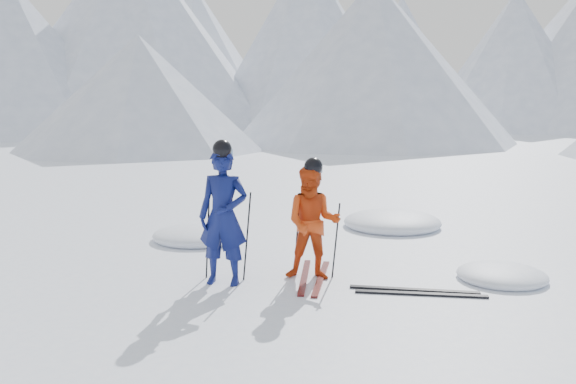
# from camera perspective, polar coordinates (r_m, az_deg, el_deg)

# --- Properties ---
(ground) EXTENTS (160.00, 160.00, 0.00)m
(ground) POSITION_cam_1_polar(r_m,az_deg,el_deg) (8.85, 8.91, -7.97)
(ground) COLOR white
(ground) RESTS_ON ground
(mountain_range) EXTENTS (106.15, 62.94, 15.53)m
(mountain_range) POSITION_cam_1_polar(r_m,az_deg,el_deg) (44.17, 22.79, 13.60)
(mountain_range) COLOR #B2BCD1
(mountain_range) RESTS_ON ground
(skier_blue) EXTENTS (0.71, 0.49, 1.88)m
(skier_blue) POSITION_cam_1_polar(r_m,az_deg,el_deg) (8.32, -6.08, -2.32)
(skier_blue) COLOR #0D1552
(skier_blue) RESTS_ON ground
(skier_red) EXTENTS (0.87, 0.73, 1.62)m
(skier_red) POSITION_cam_1_polar(r_m,az_deg,el_deg) (8.54, 2.35, -2.89)
(skier_red) COLOR red
(skier_red) RESTS_ON ground
(pole_blue_left) EXTENTS (0.12, 0.09, 1.25)m
(pole_blue_left) POSITION_cam_1_polar(r_m,az_deg,el_deg) (8.64, -7.51, -4.05)
(pole_blue_left) COLOR black
(pole_blue_left) RESTS_ON ground
(pole_blue_right) EXTENTS (0.12, 0.07, 1.25)m
(pole_blue_right) POSITION_cam_1_polar(r_m,az_deg,el_deg) (8.53, -3.85, -4.16)
(pole_blue_right) COLOR black
(pole_blue_right) RESTS_ON ground
(pole_red_left) EXTENTS (0.11, 0.09, 1.08)m
(pole_red_left) POSITION_cam_1_polar(r_m,az_deg,el_deg) (8.90, 0.84, -4.17)
(pole_red_left) COLOR black
(pole_red_left) RESTS_ON ground
(pole_red_right) EXTENTS (0.11, 0.08, 1.08)m
(pole_red_right) POSITION_cam_1_polar(r_m,az_deg,el_deg) (8.67, 4.51, -4.55)
(pole_red_right) COLOR black
(pole_red_right) RESTS_ON ground
(ski_worn_left) EXTENTS (0.42, 1.69, 0.03)m
(ski_worn_left) POSITION_cam_1_polar(r_m,az_deg,el_deg) (8.76, 1.55, -7.93)
(ski_worn_left) COLOR black
(ski_worn_left) RESTS_ON ground
(ski_worn_right) EXTENTS (0.30, 1.70, 0.03)m
(ski_worn_right) POSITION_cam_1_polar(r_m,az_deg,el_deg) (8.71, 3.09, -8.05)
(ski_worn_right) COLOR black
(ski_worn_right) RESTS_ON ground
(ski_loose_a) EXTENTS (1.70, 0.27, 0.03)m
(ski_loose_a) POSITION_cam_1_polar(r_m,az_deg,el_deg) (8.36, 11.71, -8.96)
(ski_loose_a) COLOR black
(ski_loose_a) RESTS_ON ground
(ski_loose_b) EXTENTS (1.70, 0.33, 0.03)m
(ski_loose_b) POSITION_cam_1_polar(r_m,az_deg,el_deg) (8.21, 12.33, -9.31)
(ski_loose_b) COLOR black
(ski_loose_b) RESTS_ON ground
(snow_lumps) EXTENTS (6.59, 4.74, 0.42)m
(snow_lumps) POSITION_cam_1_polar(r_m,az_deg,el_deg) (11.31, 4.92, -4.18)
(snow_lumps) COLOR white
(snow_lumps) RESTS_ON ground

